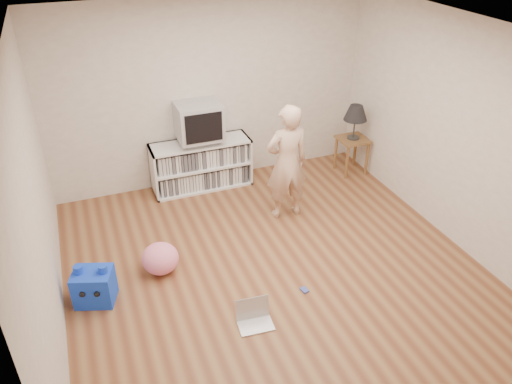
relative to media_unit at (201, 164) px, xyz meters
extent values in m
plane|color=brown|center=(0.24, -2.04, -0.35)|extent=(4.50, 4.50, 0.00)
cube|color=beige|center=(0.24, 0.21, 0.95)|extent=(4.50, 0.02, 2.60)
cube|color=beige|center=(0.24, -4.29, 0.95)|extent=(4.50, 0.02, 2.60)
cube|color=beige|center=(-2.01, -2.04, 0.95)|extent=(0.02, 4.50, 2.60)
cube|color=beige|center=(2.49, -2.04, 0.95)|extent=(0.02, 4.50, 2.60)
cube|color=white|center=(0.24, -2.04, 2.25)|extent=(4.50, 4.50, 0.01)
cube|color=white|center=(0.00, 0.19, 0.00)|extent=(1.40, 0.03, 0.70)
cube|color=white|center=(-0.68, -0.02, 0.00)|extent=(0.03, 0.45, 0.70)
cube|color=white|center=(0.68, -0.02, 0.00)|extent=(0.03, 0.45, 0.70)
cube|color=white|center=(0.00, -0.02, -0.33)|extent=(1.40, 0.45, 0.03)
cube|color=white|center=(0.00, -0.02, 0.00)|extent=(1.34, 0.45, 0.03)
cube|color=white|center=(0.00, -0.02, 0.33)|extent=(1.40, 0.45, 0.03)
cube|color=silver|center=(0.00, -0.02, 0.00)|extent=(1.26, 0.36, 0.64)
cube|color=gray|center=(0.00, -0.02, 0.39)|extent=(0.45, 0.35, 0.07)
cube|color=#A4A4AA|center=(0.00, -0.02, 0.67)|extent=(0.60, 0.52, 0.50)
cube|color=black|center=(0.00, -0.28, 0.67)|extent=(0.50, 0.01, 0.40)
cylinder|color=brown|center=(2.06, -0.56, -0.09)|extent=(0.04, 0.04, 0.52)
cylinder|color=brown|center=(2.40, -0.56, -0.09)|extent=(0.04, 0.04, 0.52)
cylinder|color=brown|center=(2.06, -0.22, -0.09)|extent=(0.04, 0.04, 0.52)
cylinder|color=brown|center=(2.40, -0.22, -0.09)|extent=(0.04, 0.04, 0.52)
cube|color=brown|center=(2.23, -0.39, 0.19)|extent=(0.42, 0.42, 0.03)
cylinder|color=#333333|center=(2.23, -0.39, 0.21)|extent=(0.18, 0.18, 0.02)
cylinder|color=#333333|center=(2.23, -0.39, 0.39)|extent=(0.02, 0.02, 0.32)
imported|color=beige|center=(0.82, -1.13, 0.42)|extent=(0.56, 0.37, 1.53)
cube|color=silver|center=(-0.26, -2.85, -0.34)|extent=(0.36, 0.27, 0.02)
cube|color=silver|center=(-0.25, -2.73, -0.23)|extent=(0.34, 0.10, 0.22)
cube|color=black|center=(-0.25, -2.73, -0.23)|extent=(0.30, 0.08, 0.18)
cube|color=#4150AE|center=(0.40, -2.57, -0.34)|extent=(0.08, 0.10, 0.02)
cube|color=blue|center=(-1.68, -1.92, -0.16)|extent=(0.47, 0.42, 0.37)
cylinder|color=blue|center=(-1.80, -1.88, 0.06)|extent=(0.09, 0.09, 0.08)
cylinder|color=blue|center=(-1.57, -1.96, 0.06)|extent=(0.09, 0.09, 0.08)
sphere|color=black|center=(-1.80, -2.05, -0.12)|extent=(0.06, 0.06, 0.06)
sphere|color=black|center=(-1.67, -2.09, -0.12)|extent=(0.06, 0.06, 0.06)
ellipsoid|color=pink|center=(-0.95, -1.69, -0.18)|extent=(0.48, 0.48, 0.35)
camera|label=1|loc=(-1.53, -6.16, 3.29)|focal=35.00mm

